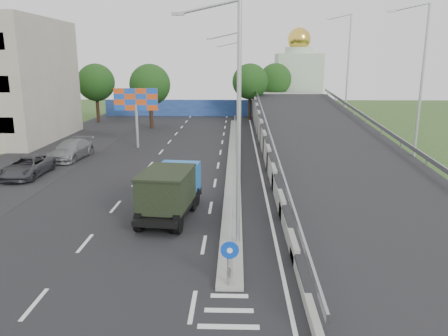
{
  "coord_description": "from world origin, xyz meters",
  "views": [
    {
      "loc": [
        0.2,
        -11.85,
        7.92
      ],
      "look_at": [
        -0.46,
        11.37,
        2.2
      ],
      "focal_mm": 35.0,
      "sensor_mm": 36.0,
      "label": 1
    }
  ],
  "objects_px": {
    "lamp_post_mid": "(236,86)",
    "church": "(298,77)",
    "lamp_post_far": "(236,77)",
    "parked_car_d": "(71,150)",
    "sign_bollard": "(230,263)",
    "lamp_post_near": "(234,114)",
    "billboard": "(136,103)",
    "dump_truck": "(171,189)",
    "parked_car_c": "(27,167)"
  },
  "relations": [
    {
      "from": "church",
      "to": "dump_truck",
      "type": "height_order",
      "value": "church"
    },
    {
      "from": "dump_truck",
      "to": "parked_car_d",
      "type": "distance_m",
      "value": 16.84
    },
    {
      "from": "dump_truck",
      "to": "parked_car_d",
      "type": "height_order",
      "value": "dump_truck"
    },
    {
      "from": "lamp_post_far",
      "to": "parked_car_d",
      "type": "height_order",
      "value": "lamp_post_far"
    },
    {
      "from": "parked_car_c",
      "to": "sign_bollard",
      "type": "bearing_deg",
      "value": -46.76
    },
    {
      "from": "billboard",
      "to": "parked_car_d",
      "type": "height_order",
      "value": "billboard"
    },
    {
      "from": "billboard",
      "to": "parked_car_d",
      "type": "distance_m",
      "value": 7.46
    },
    {
      "from": "lamp_post_far",
      "to": "parked_car_c",
      "type": "xyz_separation_m",
      "value": [
        -14.57,
        -28.59,
        -5.1
      ]
    },
    {
      "from": "billboard",
      "to": "lamp_post_far",
      "type": "bearing_deg",
      "value": 63.16
    },
    {
      "from": "lamp_post_near",
      "to": "sign_bollard",
      "type": "bearing_deg",
      "value": -91.64
    },
    {
      "from": "parked_car_d",
      "to": "parked_car_c",
      "type": "bearing_deg",
      "value": -94.9
    },
    {
      "from": "lamp_post_far",
      "to": "church",
      "type": "height_order",
      "value": "church"
    },
    {
      "from": "lamp_post_near",
      "to": "parked_car_c",
      "type": "distance_m",
      "value": 19.2
    },
    {
      "from": "billboard",
      "to": "dump_truck",
      "type": "distance_m",
      "value": 19.38
    },
    {
      "from": "lamp_post_mid",
      "to": "dump_truck",
      "type": "xyz_separation_m",
      "value": [
        -3.3,
        -16.29,
        -4.36
      ]
    },
    {
      "from": "church",
      "to": "lamp_post_far",
      "type": "bearing_deg",
      "value": -125.24
    },
    {
      "from": "lamp_post_mid",
      "to": "dump_truck",
      "type": "bearing_deg",
      "value": -101.45
    },
    {
      "from": "lamp_post_near",
      "to": "church",
      "type": "height_order",
      "value": "church"
    },
    {
      "from": "lamp_post_mid",
      "to": "billboard",
      "type": "relative_size",
      "value": 1.83
    },
    {
      "from": "sign_bollard",
      "to": "lamp_post_near",
      "type": "xyz_separation_m",
      "value": [
        0.11,
        3.83,
        4.77
      ]
    },
    {
      "from": "church",
      "to": "parked_car_c",
      "type": "bearing_deg",
      "value": -119.87
    },
    {
      "from": "dump_truck",
      "to": "parked_car_d",
      "type": "relative_size",
      "value": 1.14
    },
    {
      "from": "sign_bollard",
      "to": "church",
      "type": "bearing_deg",
      "value": 80.19
    },
    {
      "from": "sign_bollard",
      "to": "parked_car_c",
      "type": "height_order",
      "value": "sign_bollard"
    },
    {
      "from": "church",
      "to": "parked_car_d",
      "type": "bearing_deg",
      "value": -122.38
    },
    {
      "from": "lamp_post_mid",
      "to": "lamp_post_far",
      "type": "relative_size",
      "value": 1.0
    },
    {
      "from": "parked_car_d",
      "to": "sign_bollard",
      "type": "bearing_deg",
      "value": -51.79
    },
    {
      "from": "church",
      "to": "dump_truck",
      "type": "bearing_deg",
      "value": -104.7
    },
    {
      "from": "sign_bollard",
      "to": "church",
      "type": "distance_m",
      "value": 58.84
    },
    {
      "from": "sign_bollard",
      "to": "lamp_post_near",
      "type": "height_order",
      "value": "lamp_post_near"
    },
    {
      "from": "parked_car_c",
      "to": "parked_car_d",
      "type": "relative_size",
      "value": 0.94
    },
    {
      "from": "lamp_post_far",
      "to": "dump_truck",
      "type": "height_order",
      "value": "lamp_post_far"
    },
    {
      "from": "billboard",
      "to": "parked_car_c",
      "type": "distance_m",
      "value": 12.41
    },
    {
      "from": "sign_bollard",
      "to": "billboard",
      "type": "relative_size",
      "value": 0.3
    },
    {
      "from": "dump_truck",
      "to": "lamp_post_near",
      "type": "bearing_deg",
      "value": -42.1
    },
    {
      "from": "sign_bollard",
      "to": "lamp_post_mid",
      "type": "bearing_deg",
      "value": 89.74
    },
    {
      "from": "sign_bollard",
      "to": "lamp_post_near",
      "type": "bearing_deg",
      "value": 88.36
    },
    {
      "from": "lamp_post_mid",
      "to": "parked_car_d",
      "type": "xyz_separation_m",
      "value": [
        -13.54,
        -2.94,
        -5.02
      ]
    },
    {
      "from": "lamp_post_mid",
      "to": "billboard",
      "type": "distance_m",
      "value": 9.47
    },
    {
      "from": "sign_bollard",
      "to": "billboard",
      "type": "distance_m",
      "value": 27.53
    },
    {
      "from": "parked_car_c",
      "to": "church",
      "type": "bearing_deg",
      "value": 59.86
    },
    {
      "from": "lamp_post_mid",
      "to": "church",
      "type": "relative_size",
      "value": 0.73
    },
    {
      "from": "billboard",
      "to": "lamp_post_near",
      "type": "bearing_deg",
      "value": -67.51
    },
    {
      "from": "dump_truck",
      "to": "billboard",
      "type": "bearing_deg",
      "value": 113.91
    },
    {
      "from": "sign_bollard",
      "to": "lamp_post_mid",
      "type": "distance_m",
      "value": 24.3
    },
    {
      "from": "sign_bollard",
      "to": "billboard",
      "type": "bearing_deg",
      "value": 109.21
    },
    {
      "from": "lamp_post_near",
      "to": "parked_car_d",
      "type": "distance_m",
      "value": 22.35
    },
    {
      "from": "lamp_post_mid",
      "to": "lamp_post_near",
      "type": "bearing_deg",
      "value": -90.0
    },
    {
      "from": "sign_bollard",
      "to": "parked_car_d",
      "type": "distance_m",
      "value": 24.83
    },
    {
      "from": "lamp_post_far",
      "to": "parked_car_d",
      "type": "distance_m",
      "value": 27.11
    }
  ]
}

